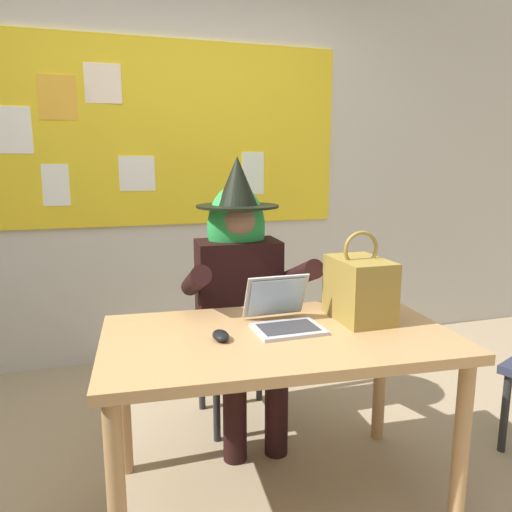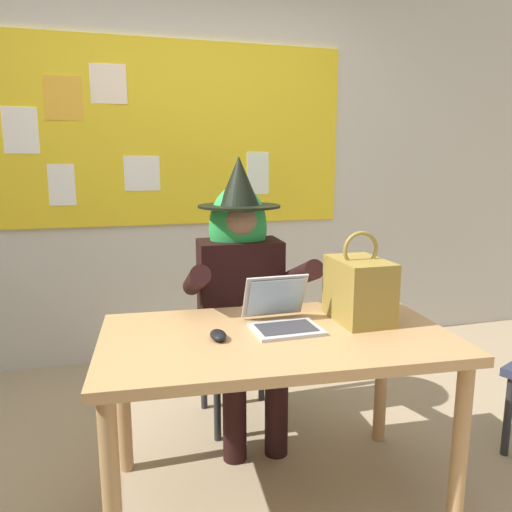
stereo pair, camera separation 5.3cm
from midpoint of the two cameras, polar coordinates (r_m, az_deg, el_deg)
ground_plane at (r=2.21m, az=-4.39°, el=-27.37°), size 24.00×24.00×0.00m
wall_back_bulletin at (r=3.43m, az=-11.16°, el=11.90°), size 6.25×1.88×2.86m
desk_main at (r=1.96m, az=1.83°, el=-11.40°), size 1.39×0.85×0.71m
chair_at_desk at (r=2.67m, az=-3.04°, el=-7.92°), size 0.43×0.43×0.91m
person_costumed at (r=2.48m, az=-2.43°, el=-2.71°), size 0.61×0.68×1.40m
laptop at (r=1.99m, az=2.43°, el=-6.97°), size 0.27×0.29×0.20m
computer_mouse at (r=1.86m, az=-4.96°, el=-9.21°), size 0.06×0.10×0.03m
handbag at (r=2.09m, az=11.24°, el=-3.72°), size 0.20×0.30×0.38m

